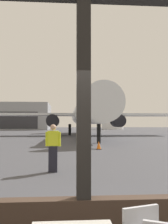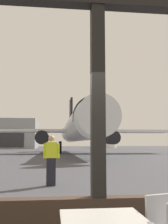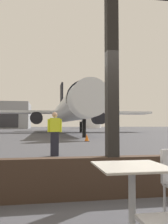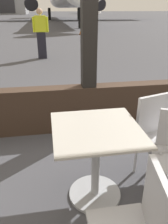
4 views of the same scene
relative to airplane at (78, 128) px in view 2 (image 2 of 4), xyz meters
The scene contains 7 objects.
ground_plane 7.86m from the airplane, 113.36° to the left, with size 220.00×220.00×0.00m, color #424247.
window_frame 33.76m from the airplane, 94.73° to the right, with size 7.66×0.24×3.81m.
airplane is the anchor object (origin of this frame).
ground_crew_worker 28.28m from the airplane, 97.13° to the right, with size 0.56×0.22×1.74m.
traffic_cone 20.14m from the airplane, 92.13° to the right, with size 0.36×0.36×0.59m.
distant_hangar 50.98m from the airplane, 111.20° to the left, with size 19.70×17.68×8.60m.
fuel_storage_tank 54.41m from the airplane, 75.13° to the left, with size 7.82×7.82×5.58m, color white.
Camera 2 is at (-0.65, -3.91, 1.45)m, focal length 42.99 mm.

